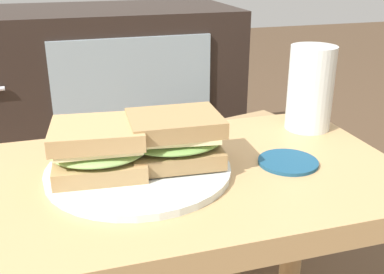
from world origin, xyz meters
TOP-DOWN VIEW (x-y plane):
  - side_table at (0.00, 0.00)m, footprint 0.56×0.36m
  - tv_cabinet at (-0.09, 0.95)m, footprint 0.96×0.46m
  - plate at (-0.08, 0.01)m, footprint 0.25×0.25m
  - sandwich_front at (-0.13, 0.01)m, footprint 0.14×0.12m
  - sandwich_back at (-0.03, 0.01)m, footprint 0.14×0.11m
  - beer_glass at (0.22, 0.10)m, footprint 0.08×0.08m
  - coaster at (0.13, -0.02)m, footprint 0.09×0.09m
  - paper_bag at (0.28, 0.42)m, footprint 0.23×0.21m

SIDE VIEW (x-z plane):
  - paper_bag at x=0.28m, z-range 0.00..0.35m
  - tv_cabinet at x=-0.09m, z-range 0.00..0.58m
  - side_table at x=0.00m, z-range 0.14..0.60m
  - coaster at x=0.13m, z-range 0.46..0.47m
  - plate at x=-0.08m, z-range 0.46..0.47m
  - sandwich_front at x=-0.13m, z-range 0.47..0.54m
  - sandwich_back at x=-0.03m, z-range 0.47..0.54m
  - beer_glass at x=0.22m, z-range 0.46..0.60m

